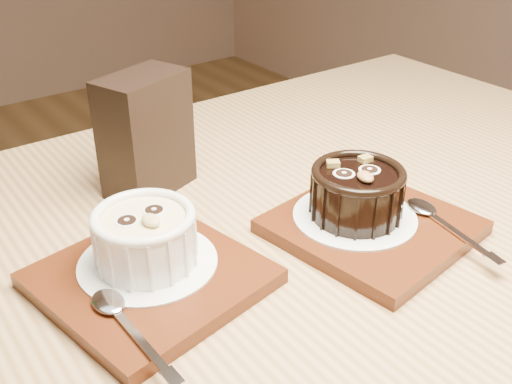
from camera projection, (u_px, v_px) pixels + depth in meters
table at (281, 314)px, 0.65m from camera, size 1.21×0.82×0.75m
tray_left at (151, 278)px, 0.55m from camera, size 0.21×0.21×0.01m
doily_left at (148, 262)px, 0.56m from camera, size 0.13×0.13×0.00m
ramekin_white at (145, 235)px, 0.54m from camera, size 0.09×0.09×0.06m
spoon_left at (127, 324)px, 0.48m from camera, size 0.03×0.13×0.01m
tray_right at (371, 227)px, 0.63m from camera, size 0.20×0.20×0.01m
doily_right at (355, 216)px, 0.63m from camera, size 0.13×0.13×0.00m
ramekin_dark at (357, 190)px, 0.61m from camera, size 0.10×0.10×0.06m
spoon_right at (444, 222)px, 0.61m from camera, size 0.05×0.14×0.01m
condiment_stand at (146, 134)px, 0.68m from camera, size 0.11×0.09×0.14m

